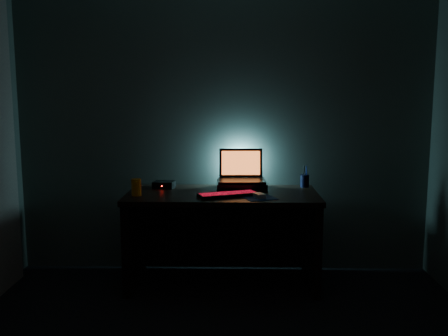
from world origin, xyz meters
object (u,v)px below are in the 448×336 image
mouse (259,196)px  pen_cup (305,181)px  keyboard (228,195)px  laptop (241,173)px  juice_glass (136,187)px  router (164,185)px

mouse → pen_cup: bearing=26.2°
keyboard → mouse: bearing=-35.1°
mouse → pen_cup: pen_cup is taller
laptop → pen_cup: 0.54m
laptop → juice_glass: bearing=-159.5°
pen_cup → mouse: bearing=-131.6°
keyboard → router: size_ratio=2.58×
juice_glass → laptop: bearing=22.5°
mouse → pen_cup: 0.60m
laptop → mouse: bearing=-74.1°
laptop → router: laptop is taller
mouse → laptop: bearing=85.7°
laptop → keyboard: 0.38m
keyboard → router: router is taller
router → laptop: bearing=9.9°
laptop → pen_cup: laptop is taller
pen_cup → router: pen_cup is taller
pen_cup → laptop: bearing=-175.1°
keyboard → pen_cup: 0.75m
laptop → juice_glass: laptop is taller
keyboard → juice_glass: size_ratio=3.64×
mouse → router: router is taller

